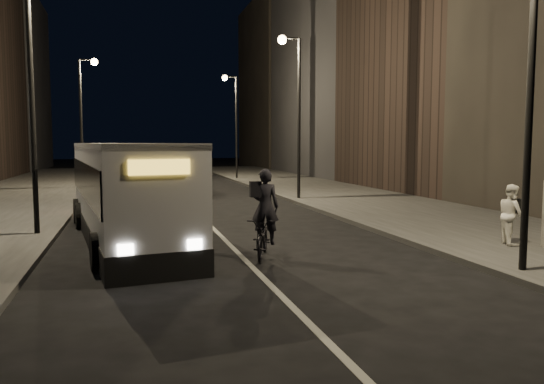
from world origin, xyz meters
TOP-DOWN VIEW (x-y plane):
  - ground at (0.00, 0.00)m, footprint 180.00×180.00m
  - sidewalk_right at (8.50, 14.00)m, footprint 7.00×70.00m
  - sidewalk_left at (-8.50, 14.00)m, footprint 7.00×70.00m
  - building_row_right at (16.00, 27.50)m, footprint 8.00×61.00m
  - streetlight_right_near at (5.33, -4.00)m, footprint 1.20×0.44m
  - streetlight_right_mid at (5.33, 12.00)m, footprint 1.20×0.44m
  - streetlight_right_far at (5.33, 28.00)m, footprint 1.20×0.44m
  - streetlight_left_near at (-5.33, 4.00)m, footprint 1.20×0.44m
  - streetlight_left_far at (-5.33, 22.00)m, footprint 1.20×0.44m
  - city_bus at (-2.93, 3.00)m, footprint 3.78×11.16m
  - cyclist_on_bicycle at (0.52, -0.63)m, footprint 1.33×2.13m
  - pedestrian_woman at (7.40, -1.43)m, footprint 0.86×0.97m
  - car_near at (0.80, 16.71)m, footprint 1.96×4.44m
  - car_mid at (-3.54, 21.87)m, footprint 2.11×4.89m
  - car_far at (1.74, 34.39)m, footprint 1.69×4.06m

SIDE VIEW (x-z plane):
  - ground at x=0.00m, z-range 0.00..0.00m
  - sidewalk_right at x=8.50m, z-range 0.00..0.16m
  - sidewalk_left at x=-8.50m, z-range 0.00..0.16m
  - car_far at x=1.74m, z-range 0.00..1.17m
  - car_near at x=0.80m, z-range 0.00..1.49m
  - cyclist_on_bicycle at x=0.52m, z-range -0.39..1.93m
  - car_mid at x=-3.54m, z-range 0.00..1.57m
  - pedestrian_woman at x=7.40m, z-range 0.16..1.84m
  - city_bus at x=-2.93m, z-range 0.13..3.09m
  - streetlight_right_near at x=5.33m, z-range 1.30..9.42m
  - streetlight_right_mid at x=5.33m, z-range 1.30..9.42m
  - streetlight_right_far at x=5.33m, z-range 1.30..9.42m
  - streetlight_left_near at x=-5.33m, z-range 1.30..9.42m
  - streetlight_left_far at x=-5.33m, z-range 1.30..9.42m
  - building_row_right at x=16.00m, z-range 0.00..21.00m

